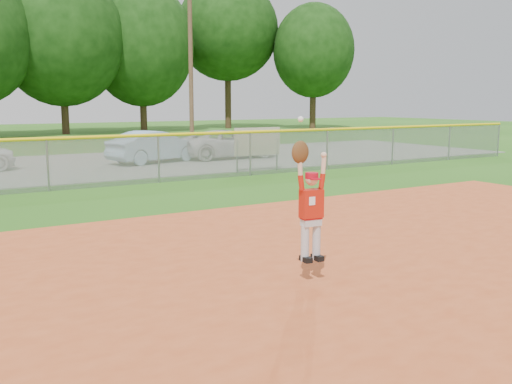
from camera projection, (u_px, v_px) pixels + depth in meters
ground at (201, 290)px, 7.81m from camera, size 120.00×120.00×0.00m
clay_infield at (342, 379)px, 5.27m from camera, size 24.00×16.00×0.04m
parking_strip at (16, 169)px, 21.34m from camera, size 44.00×10.00×0.03m
car_blue at (155, 147)px, 23.46m from camera, size 4.20×2.43×1.31m
car_white_b at (229, 144)px, 25.29m from camera, size 4.51×2.17×1.24m
sponsor_sign at (257, 143)px, 20.54m from camera, size 1.80×0.21×1.60m
outfield_fence at (47, 161)px, 16.13m from camera, size 40.06×0.10×1.55m
power_lines at (12, 54)px, 26.18m from camera, size 19.40×0.24×9.00m
ballplayer at (310, 202)px, 7.94m from camera, size 0.56×0.25×2.03m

